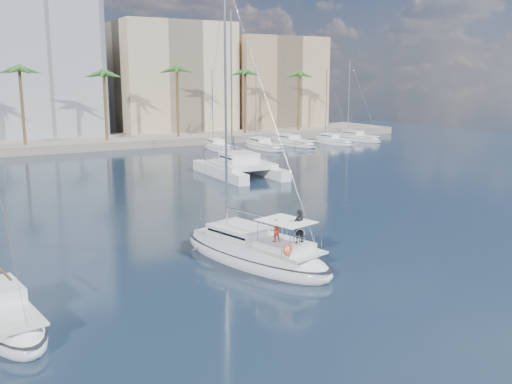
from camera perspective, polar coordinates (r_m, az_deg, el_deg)
ground at (r=34.24m, az=-0.42°, el=-6.46°), size 160.00×160.00×0.00m
quay at (r=91.48m, az=-19.16°, el=4.55°), size 120.00×14.00×1.20m
building_beige at (r=105.53m, az=-8.38°, el=11.00°), size 20.00×14.00×20.00m
building_tan_right at (r=112.49m, az=1.74°, el=10.62°), size 18.00×12.00×18.00m
palm_centre at (r=87.01m, az=-19.10°, el=10.63°), size 3.60×3.60×12.30m
palm_right at (r=98.94m, az=1.01°, el=11.26°), size 3.60×3.60×12.30m
main_sloop at (r=33.29m, az=-0.16°, el=-6.03°), size 6.44×12.02×17.02m
small_sloop at (r=27.23m, az=-23.84°, el=-11.33°), size 3.75×8.49×11.78m
catamaran at (r=61.99m, az=-1.63°, el=2.71°), size 6.29×12.16×17.53m
seagull at (r=35.00m, az=-5.54°, el=-5.59°), size 1.11×0.48×0.21m
moored_yacht_a at (r=84.23m, az=-3.86°, el=4.20°), size 3.37×9.52×11.90m
moored_yacht_b at (r=85.45m, az=0.67°, el=4.33°), size 3.32×10.83×13.72m
moored_yacht_c at (r=90.50m, az=3.63°, el=4.71°), size 3.98×12.33×15.54m
moored_yacht_d at (r=92.55m, az=7.70°, el=4.77°), size 3.52×9.55×11.90m
moored_yacht_e at (r=98.10m, az=10.06°, el=5.07°), size 4.61×11.11×13.72m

